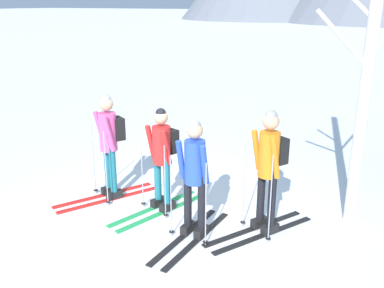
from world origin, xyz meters
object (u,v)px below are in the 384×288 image
object	(u,v)px
skier_in_pink	(109,141)
skier_in_blue	(194,175)
skier_in_orange	(269,165)
skier_in_red	(162,155)
birch_tree_tall	(368,64)

from	to	relation	value
skier_in_pink	skier_in_blue	xyz separation A→B (m)	(1.80, -0.50, -0.08)
skier_in_pink	skier_in_orange	size ratio (longest dim) A/B	0.99
skier_in_red	skier_in_pink	bearing A→B (deg)	-179.17
skier_in_blue	birch_tree_tall	distance (m)	2.75
skier_in_orange	birch_tree_tall	bearing A→B (deg)	39.91
skier_in_blue	birch_tree_tall	bearing A→B (deg)	37.85
skier_in_blue	skier_in_red	bearing A→B (deg)	147.66
skier_in_red	skier_in_blue	world-z (taller)	skier_in_blue
skier_in_red	skier_in_orange	bearing A→B (deg)	2.88
skier_in_blue	skier_in_orange	distance (m)	1.03
skier_in_pink	birch_tree_tall	xyz separation A→B (m)	(3.66, 0.95, 1.34)
skier_in_blue	skier_in_orange	xyz separation A→B (m)	(0.84, 0.59, 0.09)
skier_in_red	birch_tree_tall	distance (m)	3.16
skier_in_red	birch_tree_tall	bearing A→B (deg)	19.33
skier_in_red	skier_in_blue	distance (m)	0.95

